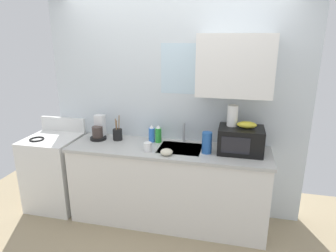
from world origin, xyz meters
name	(u,v)px	position (x,y,z in m)	size (l,w,h in m)	color
kitchen_wall_assembly	(184,103)	(0.11, 0.31, 1.34)	(2.97, 0.42, 2.50)	silver
counter_unit	(168,184)	(0.00, 0.00, 0.46)	(2.20, 0.63, 0.90)	white
sink_faucet	(184,132)	(0.13, 0.24, 1.01)	(0.03, 0.03, 0.22)	#B2B5BA
stove_range	(55,171)	(-1.45, 0.00, 0.46)	(0.60, 0.60, 1.08)	white
microwave	(241,140)	(0.77, 0.05, 1.04)	(0.46, 0.35, 0.27)	black
banana_bunch	(247,125)	(0.82, 0.05, 1.20)	(0.20, 0.11, 0.07)	gold
paper_towel_roll	(232,116)	(0.67, 0.10, 1.28)	(0.11, 0.11, 0.22)	white
coffee_maker	(99,130)	(-0.87, 0.11, 1.00)	(0.19, 0.21, 0.28)	black
dish_soap_bottle_green	(158,134)	(-0.15, 0.15, 1.00)	(0.07, 0.07, 0.20)	green
dish_soap_bottle_blue	(152,134)	(-0.23, 0.15, 0.99)	(0.07, 0.07, 0.20)	blue
cereal_canister	(207,143)	(0.43, -0.05, 1.01)	(0.10, 0.10, 0.23)	#2659A5
mug_white	(148,147)	(-0.19, -0.14, 0.95)	(0.08, 0.08, 0.10)	white
utensil_crock	(118,134)	(-0.64, 0.12, 0.97)	(0.11, 0.11, 0.30)	black
small_bowl	(167,152)	(0.03, -0.20, 0.93)	(0.13, 0.13, 0.07)	beige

